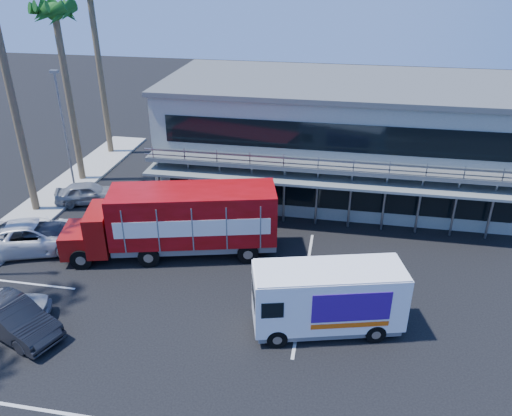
# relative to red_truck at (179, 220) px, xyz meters

# --- Properties ---
(ground) EXTENTS (120.00, 120.00, 0.00)m
(ground) POSITION_rel_red_truck_xyz_m (4.73, -4.82, -2.03)
(ground) COLOR black
(ground) RESTS_ON ground
(building) EXTENTS (22.40, 12.00, 7.30)m
(building) POSITION_rel_red_truck_xyz_m (7.73, 10.12, 1.63)
(building) COLOR gray
(building) RESTS_ON ground
(curb_strip) EXTENTS (3.00, 32.00, 0.16)m
(curb_strip) POSITION_rel_red_truck_xyz_m (-10.27, 1.18, -1.95)
(curb_strip) COLOR #A5A399
(curb_strip) RESTS_ON ground
(palm_e) EXTENTS (2.80, 2.80, 12.25)m
(palm_e) POSITION_rel_red_truck_xyz_m (-9.97, 8.18, 8.55)
(palm_e) COLOR brown
(palm_e) RESTS_ON ground
(palm_f) EXTENTS (2.80, 2.80, 13.25)m
(palm_f) POSITION_rel_red_truck_xyz_m (-10.37, 13.68, 9.44)
(palm_f) COLOR brown
(palm_f) RESTS_ON ground
(light_pole_far) EXTENTS (0.50, 0.25, 8.09)m
(light_pole_far) POSITION_rel_red_truck_xyz_m (-9.47, 6.18, 2.48)
(light_pole_far) COLOR gray
(light_pole_far) RESTS_ON ground
(red_truck) EXTENTS (11.22, 5.09, 3.68)m
(red_truck) POSITION_rel_red_truck_xyz_m (0.00, 0.00, 0.00)
(red_truck) COLOR maroon
(red_truck) RESTS_ON ground
(white_van) EXTENTS (6.49, 3.61, 3.01)m
(white_van) POSITION_rel_red_truck_xyz_m (7.91, -4.72, -0.43)
(white_van) COLOR white
(white_van) RESTS_ON ground
(parked_car_b) EXTENTS (4.84, 3.13, 1.51)m
(parked_car_b) POSITION_rel_red_truck_xyz_m (-4.90, -7.32, -1.27)
(parked_car_b) COLOR black
(parked_car_b) RESTS_ON ground
(parked_car_c) EXTENTS (6.60, 4.59, 1.67)m
(parked_car_c) POSITION_rel_red_truck_xyz_m (-7.77, -1.02, -1.19)
(parked_car_c) COLOR silver
(parked_car_c) RESTS_ON ground
(parked_car_d) EXTENTS (5.25, 3.46, 1.41)m
(parked_car_d) POSITION_rel_red_truck_xyz_m (-6.68, -0.68, -1.32)
(parked_car_d) COLOR #2D313C
(parked_car_d) RESTS_ON ground
(parked_car_e) EXTENTS (4.38, 3.00, 1.39)m
(parked_car_e) POSITION_rel_red_truck_xyz_m (-7.77, 4.88, -1.33)
(parked_car_e) COLOR gray
(parked_car_e) RESTS_ON ground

